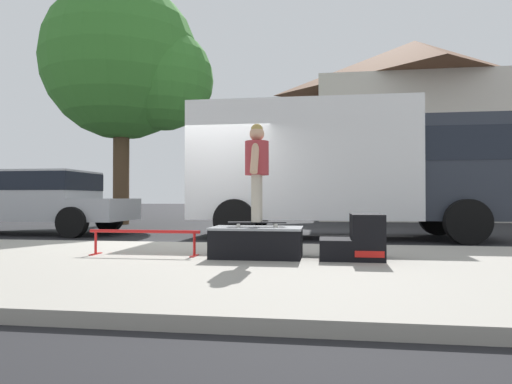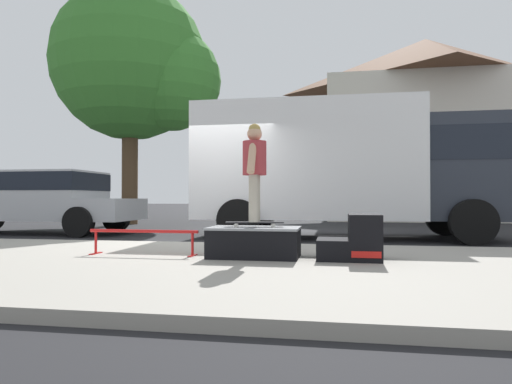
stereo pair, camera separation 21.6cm
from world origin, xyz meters
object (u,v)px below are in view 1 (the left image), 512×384
(grind_rail, at_px, (144,236))
(box_truck, at_px, (345,164))
(skate_box, at_px, (257,241))
(street_tree_main, at_px, (130,66))
(kicker_ramp, at_px, (357,240))
(skater_kid, at_px, (257,164))
(pickup_truck_silver, at_px, (28,199))
(skateboard, at_px, (257,223))

(grind_rail, xyz_separation_m, box_truck, (2.98, 4.64, 1.31))
(skate_box, distance_m, box_truck, 5.03)
(skate_box, distance_m, street_tree_main, 12.08)
(kicker_ramp, xyz_separation_m, box_truck, (0.08, 4.64, 1.34))
(skater_kid, bearing_deg, kicker_ramp, -1.37)
(skate_box, bearing_deg, street_tree_main, 122.54)
(kicker_ramp, xyz_separation_m, pickup_truck_silver, (-7.92, 4.66, 0.53))
(skateboard, height_order, street_tree_main, street_tree_main)
(kicker_ramp, distance_m, box_truck, 4.83)
(grind_rail, bearing_deg, pickup_truck_silver, 137.08)
(kicker_ramp, bearing_deg, skater_kid, 178.63)
(box_truck, height_order, pickup_truck_silver, box_truck)
(skateboard, relative_size, skater_kid, 0.60)
(skateboard, distance_m, skater_kid, 0.79)
(kicker_ramp, distance_m, street_tree_main, 12.76)
(skate_box, distance_m, kicker_ramp, 1.31)
(skater_kid, distance_m, pickup_truck_silver, 8.07)
(kicker_ramp, distance_m, grind_rail, 2.90)
(skateboard, bearing_deg, box_truck, 73.08)
(skate_box, height_order, kicker_ramp, kicker_ramp)
(skate_box, xyz_separation_m, grind_rail, (-1.58, -0.01, 0.05))
(skate_box, xyz_separation_m, kicker_ramp, (1.31, -0.00, 0.03))
(kicker_ramp, relative_size, skater_kid, 0.61)
(skate_box, xyz_separation_m, skateboard, (-0.01, 0.03, 0.25))
(skateboard, relative_size, street_tree_main, 0.09)
(kicker_ramp, bearing_deg, street_tree_main, 128.01)
(grind_rail, height_order, skater_kid, skater_kid)
(grind_rail, height_order, skateboard, skateboard)
(skate_box, relative_size, box_truck, 0.18)
(street_tree_main, bearing_deg, skate_box, -57.46)
(grind_rail, height_order, box_truck, box_truck)
(box_truck, bearing_deg, skateboard, -106.92)
(skate_box, height_order, pickup_truck_silver, pickup_truck_silver)
(skater_kid, bearing_deg, box_truck, 73.08)
(kicker_ramp, height_order, street_tree_main, street_tree_main)
(kicker_ramp, height_order, pickup_truck_silver, pickup_truck_silver)
(skateboard, height_order, pickup_truck_silver, pickup_truck_silver)
(kicker_ramp, bearing_deg, box_truck, 89.00)
(box_truck, bearing_deg, street_tree_main, 147.99)
(box_truck, bearing_deg, pickup_truck_silver, 179.82)
(skate_box, bearing_deg, skater_kid, 99.11)
(street_tree_main, bearing_deg, skater_kid, -57.39)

